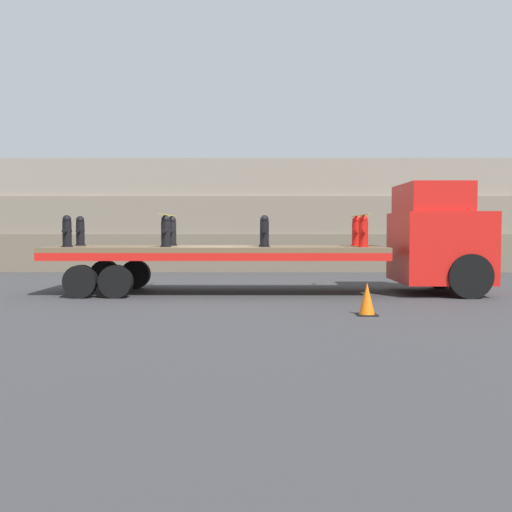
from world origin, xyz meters
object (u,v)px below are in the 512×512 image
(traffic_cone, at_px, (367,299))
(fire_hydrant_black_near_2, at_px, (264,231))
(truck_cab, at_px, (441,238))
(flatbed_trailer, at_px, (195,255))
(fire_hydrant_black_far_1, at_px, (172,231))
(fire_hydrant_black_near_0, at_px, (67,231))
(fire_hydrant_black_near_1, at_px, (166,231))
(fire_hydrant_red_far_3, at_px, (356,231))
(fire_hydrant_red_near_3, at_px, (363,231))
(fire_hydrant_black_far_2, at_px, (264,231))
(fire_hydrant_black_far_0, at_px, (80,231))

(traffic_cone, bearing_deg, fire_hydrant_black_near_2, 120.70)
(truck_cab, bearing_deg, flatbed_trailer, 180.00)
(fire_hydrant_black_far_1, bearing_deg, fire_hydrant_black_near_0, -156.82)
(fire_hydrant_black_near_1, bearing_deg, fire_hydrant_black_far_1, 90.00)
(fire_hydrant_red_far_3, bearing_deg, fire_hydrant_black_near_0, -171.88)
(fire_hydrant_black_far_1, bearing_deg, traffic_cone, -44.49)
(fire_hydrant_black_near_0, height_order, fire_hydrant_red_near_3, same)
(fire_hydrant_red_far_3, bearing_deg, flatbed_trailer, -172.94)
(fire_hydrant_black_near_1, bearing_deg, fire_hydrant_red_near_3, 0.00)
(truck_cab, relative_size, fire_hydrant_red_far_3, 3.55)
(fire_hydrant_black_near_0, bearing_deg, fire_hydrant_black_near_1, 0.00)
(flatbed_trailer, distance_m, fire_hydrant_black_near_1, 1.10)
(fire_hydrant_black_near_1, relative_size, fire_hydrant_black_far_2, 1.00)
(fire_hydrant_black_far_1, bearing_deg, fire_hydrant_black_near_2, -23.18)
(fire_hydrant_red_far_3, xyz_separation_m, traffic_cone, (-0.54, -4.56, -1.36))
(fire_hydrant_black_near_1, bearing_deg, fire_hydrant_red_far_3, 12.09)
(fire_hydrant_black_near_0, height_order, fire_hydrant_black_near_2, same)
(fire_hydrant_black_far_1, relative_size, fire_hydrant_red_far_3, 1.00)
(fire_hydrant_black_near_0, relative_size, fire_hydrant_red_near_3, 1.00)
(fire_hydrant_black_near_0, height_order, traffic_cone, fire_hydrant_black_near_0)
(fire_hydrant_black_near_0, bearing_deg, fire_hydrant_black_far_2, 12.09)
(fire_hydrant_black_near_0, xyz_separation_m, fire_hydrant_black_far_1, (2.59, 1.11, 0.00))
(truck_cab, height_order, fire_hydrant_black_near_0, truck_cab)
(fire_hydrant_black_near_2, bearing_deg, fire_hydrant_red_near_3, 0.00)
(fire_hydrant_black_far_2, height_order, traffic_cone, fire_hydrant_black_far_2)
(fire_hydrant_black_near_1, bearing_deg, fire_hydrant_black_near_2, 0.00)
(traffic_cone, bearing_deg, truck_cab, 55.40)
(fire_hydrant_black_near_1, distance_m, fire_hydrant_red_near_3, 5.18)
(fire_hydrant_black_far_0, distance_m, fire_hydrant_red_far_3, 7.77)
(fire_hydrant_black_near_0, bearing_deg, fire_hydrant_black_near_2, 0.00)
(truck_cab, height_order, fire_hydrant_red_far_3, truck_cab)
(truck_cab, relative_size, fire_hydrant_red_near_3, 3.55)
(fire_hydrant_black_near_0, height_order, fire_hydrant_black_far_0, same)
(fire_hydrant_red_near_3, height_order, fire_hydrant_red_far_3, same)
(flatbed_trailer, xyz_separation_m, fire_hydrant_red_far_3, (4.48, 0.55, 0.64))
(fire_hydrant_black_far_1, relative_size, fire_hydrant_black_near_2, 1.00)
(fire_hydrant_red_far_3, bearing_deg, truck_cab, -14.05)
(fire_hydrant_black_far_2, height_order, fire_hydrant_red_near_3, same)
(truck_cab, distance_m, fire_hydrant_red_far_3, 2.29)
(fire_hydrant_black_far_0, distance_m, fire_hydrant_red_near_3, 7.85)
(flatbed_trailer, height_order, fire_hydrant_black_near_0, fire_hydrant_black_near_0)
(truck_cab, bearing_deg, fire_hydrant_black_near_1, -175.71)
(fire_hydrant_black_far_0, xyz_separation_m, fire_hydrant_black_near_1, (2.59, -1.11, 0.00))
(fire_hydrant_red_far_3, bearing_deg, fire_hydrant_black_far_0, 180.00)
(fire_hydrant_black_near_1, distance_m, fire_hydrant_black_far_2, 2.82)
(fire_hydrant_black_far_2, xyz_separation_m, fire_hydrant_red_near_3, (2.59, -1.11, 0.00))
(fire_hydrant_black_far_0, relative_size, traffic_cone, 1.25)
(flatbed_trailer, bearing_deg, fire_hydrant_black_near_2, -16.36)
(fire_hydrant_black_far_2, bearing_deg, fire_hydrant_black_near_1, -156.82)
(truck_cab, xyz_separation_m, fire_hydrant_red_near_3, (-2.22, -0.55, 0.18))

